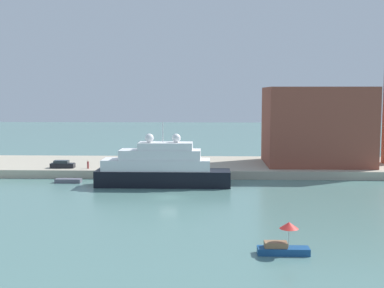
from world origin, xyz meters
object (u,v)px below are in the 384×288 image
at_px(parked_car, 62,165).
at_px(mooring_bollard, 176,168).
at_px(harbor_building, 316,126).
at_px(small_motorboat, 283,243).
at_px(work_barge, 68,181).
at_px(large_yacht, 161,168).
at_px(person_figure, 88,165).

xyz_separation_m(parked_car, mooring_bollard, (21.73, -2.10, -0.28)).
bearing_deg(parked_car, harbor_building, 8.25).
height_order(harbor_building, mooring_bollard, harbor_building).
distance_m(small_motorboat, work_barge, 49.57).
relative_size(parked_car, mooring_bollard, 6.57).
distance_m(small_motorboat, mooring_bollard, 45.18).
distance_m(large_yacht, mooring_bollard, 8.08).
height_order(small_motorboat, work_barge, small_motorboat).
bearing_deg(work_barge, harbor_building, 17.42).
relative_size(small_motorboat, parked_car, 1.11).
bearing_deg(harbor_building, small_motorboat, -105.01).
bearing_deg(small_motorboat, person_figure, 123.87).
bearing_deg(parked_car, small_motorboat, -52.30).
relative_size(work_barge, harbor_building, 0.22).
bearing_deg(work_barge, person_figure, 73.96).
height_order(large_yacht, harbor_building, harbor_building).
xyz_separation_m(harbor_building, person_figure, (-43.97, -7.81, -6.92)).
xyz_separation_m(small_motorboat, work_barge, (-31.82, 38.00, -0.73)).
xyz_separation_m(large_yacht, small_motorboat, (15.28, -35.44, -1.92)).
xyz_separation_m(person_figure, mooring_bollard, (16.66, -1.40, -0.37)).
bearing_deg(mooring_bollard, person_figure, 175.20).
relative_size(large_yacht, work_barge, 5.02).
height_order(parked_car, mooring_bollard, parked_car).
bearing_deg(person_figure, harbor_building, 10.07).
distance_m(harbor_building, mooring_bollard, 29.73).
height_order(work_barge, mooring_bollard, mooring_bollard).
relative_size(small_motorboat, mooring_bollard, 7.31).
distance_m(small_motorboat, harbor_building, 54.84).
bearing_deg(mooring_bollard, large_yacht, -104.63).
bearing_deg(work_barge, mooring_bollard, 15.60).
bearing_deg(person_figure, mooring_bollard, -4.80).
distance_m(large_yacht, small_motorboat, 38.65).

